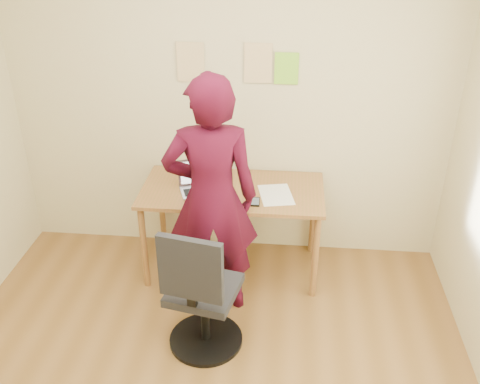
# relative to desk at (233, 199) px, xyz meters

# --- Properties ---
(room) EXTENTS (3.58, 3.58, 2.78)m
(room) POSITION_rel_desk_xyz_m (-0.07, -1.38, 0.70)
(room) COLOR brown
(room) RESTS_ON ground
(desk) EXTENTS (1.40, 0.70, 0.74)m
(desk) POSITION_rel_desk_xyz_m (0.00, 0.00, 0.00)
(desk) COLOR #905D31
(desk) RESTS_ON ground
(laptop) EXTENTS (0.37, 0.35, 0.21)m
(laptop) POSITION_rel_desk_xyz_m (-0.25, -0.03, 0.14)
(laptop) COLOR #A9A8B0
(laptop) RESTS_ON desk
(paper_sheet) EXTENTS (0.30, 0.38, 0.00)m
(paper_sheet) POSITION_rel_desk_xyz_m (0.34, -0.06, 0.09)
(paper_sheet) COLOR white
(paper_sheet) RESTS_ON desk
(phone) EXTENTS (0.07, 0.13, 0.01)m
(phone) POSITION_rel_desk_xyz_m (0.19, -0.19, 0.09)
(phone) COLOR black
(phone) RESTS_ON desk
(wall_note_left) EXTENTS (0.21, 0.00, 0.30)m
(wall_note_left) POSITION_rel_desk_xyz_m (-0.35, 0.36, 0.97)
(wall_note_left) COLOR #D7B780
(wall_note_left) RESTS_ON room
(wall_note_mid) EXTENTS (0.21, 0.00, 0.30)m
(wall_note_mid) POSITION_rel_desk_xyz_m (0.16, 0.36, 0.97)
(wall_note_mid) COLOR #D7B780
(wall_note_mid) RESTS_ON room
(wall_note_right) EXTENTS (0.18, 0.00, 0.24)m
(wall_note_right) POSITION_rel_desk_xyz_m (0.37, 0.36, 0.93)
(wall_note_right) COLOR #8BDD31
(wall_note_right) RESTS_ON room
(office_chair) EXTENTS (0.51, 0.52, 0.97)m
(office_chair) POSITION_rel_desk_xyz_m (-0.11, -0.93, -0.24)
(office_chair) COLOR black
(office_chair) RESTS_ON ground
(person) EXTENTS (0.71, 0.52, 1.78)m
(person) POSITION_rel_desk_xyz_m (-0.10, -0.44, 0.24)
(person) COLOR #3D081A
(person) RESTS_ON ground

